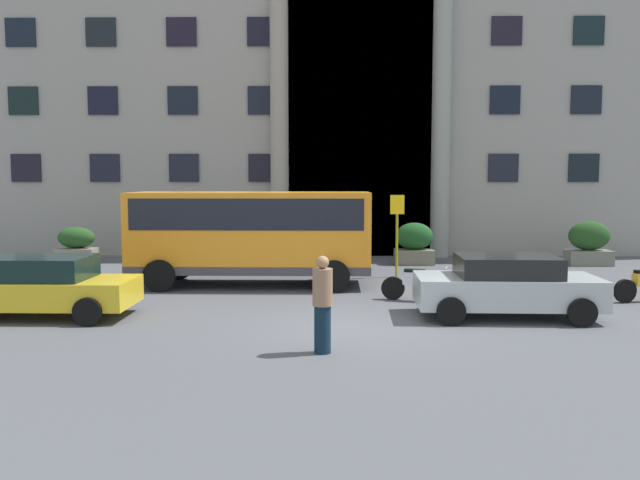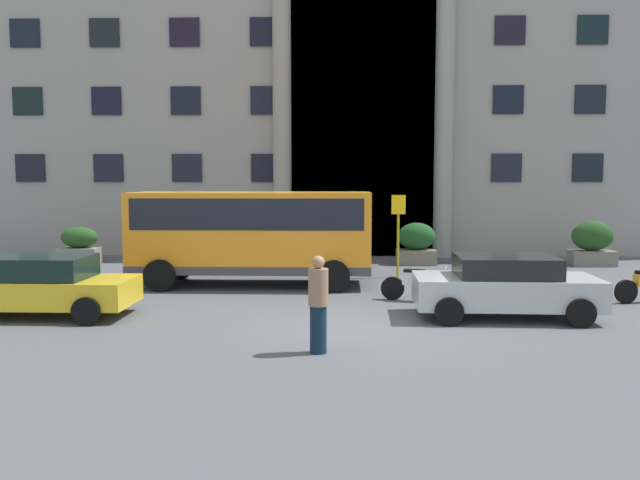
{
  "view_description": "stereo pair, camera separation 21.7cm",
  "coord_description": "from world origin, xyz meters",
  "px_view_note": "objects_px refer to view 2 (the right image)",
  "views": [
    {
      "loc": [
        -0.53,
        -13.55,
        3.12
      ],
      "look_at": [
        -0.8,
        4.29,
        1.46
      ],
      "focal_mm": 36.86,
      "sensor_mm": 36.0,
      "label": 1
    },
    {
      "loc": [
        -0.32,
        -13.55,
        3.12
      ],
      "look_at": [
        -0.8,
        4.29,
        1.46
      ],
      "focal_mm": 36.86,
      "sensor_mm": 36.0,
      "label": 2
    }
  ],
  "objects_px": {
    "bus_stop_sign": "(398,227)",
    "parked_hatchback_near": "(505,286)",
    "hedge_planter_entrance_left": "(416,244)",
    "hedge_planter_far_west": "(592,244)",
    "pedestrian_woman_with_bag": "(318,304)",
    "white_taxi_kerbside": "(38,285)",
    "orange_minibus": "(252,230)",
    "hedge_planter_entrance_right": "(80,246)",
    "motorcycle_far_end": "(419,283)"
  },
  "relations": [
    {
      "from": "hedge_planter_entrance_left",
      "to": "white_taxi_kerbside",
      "type": "distance_m",
      "value": 13.48
    },
    {
      "from": "orange_minibus",
      "to": "parked_hatchback_near",
      "type": "xyz_separation_m",
      "value": [
        6.28,
        -4.35,
        -0.91
      ]
    },
    {
      "from": "hedge_planter_entrance_left",
      "to": "pedestrian_woman_with_bag",
      "type": "relative_size",
      "value": 0.87
    },
    {
      "from": "orange_minibus",
      "to": "hedge_planter_entrance_right",
      "type": "relative_size",
      "value": 4.9
    },
    {
      "from": "pedestrian_woman_with_bag",
      "to": "hedge_planter_entrance_right",
      "type": "bearing_deg",
      "value": -176.15
    },
    {
      "from": "hedge_planter_entrance_right",
      "to": "pedestrian_woman_with_bag",
      "type": "relative_size",
      "value": 0.8
    },
    {
      "from": "motorcycle_far_end",
      "to": "bus_stop_sign",
      "type": "bearing_deg",
      "value": 107.86
    },
    {
      "from": "orange_minibus",
      "to": "hedge_planter_entrance_right",
      "type": "distance_m",
      "value": 8.46
    },
    {
      "from": "orange_minibus",
      "to": "hedge_planter_far_west",
      "type": "height_order",
      "value": "orange_minibus"
    },
    {
      "from": "motorcycle_far_end",
      "to": "hedge_planter_far_west",
      "type": "bearing_deg",
      "value": 60.44
    },
    {
      "from": "orange_minibus",
      "to": "hedge_planter_entrance_left",
      "type": "xyz_separation_m",
      "value": [
        5.38,
        4.88,
        -0.9
      ]
    },
    {
      "from": "bus_stop_sign",
      "to": "hedge_planter_entrance_right",
      "type": "bearing_deg",
      "value": 165.26
    },
    {
      "from": "hedge_planter_far_west",
      "to": "bus_stop_sign",
      "type": "bearing_deg",
      "value": -157.32
    },
    {
      "from": "hedge_planter_entrance_left",
      "to": "white_taxi_kerbside",
      "type": "xyz_separation_m",
      "value": [
        -9.68,
        -9.38,
        -0.03
      ]
    },
    {
      "from": "hedge_planter_entrance_left",
      "to": "parked_hatchback_near",
      "type": "distance_m",
      "value": 9.28
    },
    {
      "from": "hedge_planter_entrance_left",
      "to": "pedestrian_woman_with_bag",
      "type": "bearing_deg",
      "value": -104.61
    },
    {
      "from": "orange_minibus",
      "to": "parked_hatchback_near",
      "type": "distance_m",
      "value": 7.69
    },
    {
      "from": "hedge_planter_far_west",
      "to": "hedge_planter_entrance_left",
      "type": "bearing_deg",
      "value": 178.49
    },
    {
      "from": "bus_stop_sign",
      "to": "white_taxi_kerbside",
      "type": "height_order",
      "value": "bus_stop_sign"
    },
    {
      "from": "hedge_planter_entrance_left",
      "to": "parked_hatchback_near",
      "type": "xyz_separation_m",
      "value": [
        0.89,
        -9.23,
        -0.01
      ]
    },
    {
      "from": "white_taxi_kerbside",
      "to": "hedge_planter_entrance_left",
      "type": "bearing_deg",
      "value": 44.74
    },
    {
      "from": "orange_minibus",
      "to": "motorcycle_far_end",
      "type": "bearing_deg",
      "value": -27.0
    },
    {
      "from": "bus_stop_sign",
      "to": "hedge_planter_far_west",
      "type": "height_order",
      "value": "bus_stop_sign"
    },
    {
      "from": "hedge_planter_entrance_left",
      "to": "hedge_planter_entrance_right",
      "type": "bearing_deg",
      "value": -179.07
    },
    {
      "from": "hedge_planter_entrance_right",
      "to": "parked_hatchback_near",
      "type": "distance_m",
      "value": 16.04
    },
    {
      "from": "hedge_planter_entrance_left",
      "to": "parked_hatchback_near",
      "type": "height_order",
      "value": "hedge_planter_entrance_left"
    },
    {
      "from": "bus_stop_sign",
      "to": "white_taxi_kerbside",
      "type": "distance_m",
      "value": 10.72
    },
    {
      "from": "hedge_planter_far_west",
      "to": "parked_hatchback_near",
      "type": "relative_size",
      "value": 0.39
    },
    {
      "from": "hedge_planter_entrance_left",
      "to": "hedge_planter_far_west",
      "type": "distance_m",
      "value": 6.3
    },
    {
      "from": "orange_minibus",
      "to": "parked_hatchback_near",
      "type": "bearing_deg",
      "value": -34.27
    },
    {
      "from": "bus_stop_sign",
      "to": "hedge_planter_entrance_left",
      "type": "bearing_deg",
      "value": 73.23
    },
    {
      "from": "motorcycle_far_end",
      "to": "parked_hatchback_near",
      "type": "bearing_deg",
      "value": -34.06
    },
    {
      "from": "hedge_planter_entrance_left",
      "to": "white_taxi_kerbside",
      "type": "relative_size",
      "value": 0.36
    },
    {
      "from": "bus_stop_sign",
      "to": "parked_hatchback_near",
      "type": "bearing_deg",
      "value": -72.87
    },
    {
      "from": "hedge_planter_far_west",
      "to": "pedestrian_woman_with_bag",
      "type": "relative_size",
      "value": 0.91
    },
    {
      "from": "pedestrian_woman_with_bag",
      "to": "hedge_planter_far_west",
      "type": "bearing_deg",
      "value": 108.95
    },
    {
      "from": "bus_stop_sign",
      "to": "parked_hatchback_near",
      "type": "distance_m",
      "value": 6.38
    },
    {
      "from": "parked_hatchback_near",
      "to": "hedge_planter_far_west",
      "type": "bearing_deg",
      "value": 60.92
    },
    {
      "from": "bus_stop_sign",
      "to": "parked_hatchback_near",
      "type": "xyz_separation_m",
      "value": [
        1.86,
        -6.03,
        -0.89
      ]
    },
    {
      "from": "hedge_planter_entrance_left",
      "to": "parked_hatchback_near",
      "type": "bearing_deg",
      "value": -84.47
    },
    {
      "from": "orange_minibus",
      "to": "bus_stop_sign",
      "type": "bearing_deg",
      "value": 21.29
    },
    {
      "from": "orange_minibus",
      "to": "bus_stop_sign",
      "type": "xyz_separation_m",
      "value": [
        4.42,
        1.68,
        -0.02
      ]
    },
    {
      "from": "hedge_planter_far_west",
      "to": "orange_minibus",
      "type": "bearing_deg",
      "value": -158.01
    },
    {
      "from": "motorcycle_far_end",
      "to": "pedestrian_woman_with_bag",
      "type": "height_order",
      "value": "pedestrian_woman_with_bag"
    },
    {
      "from": "hedge_planter_far_west",
      "to": "motorcycle_far_end",
      "type": "relative_size",
      "value": 0.79
    },
    {
      "from": "hedge_planter_entrance_right",
      "to": "hedge_planter_entrance_left",
      "type": "distance_m",
      "value": 12.37
    },
    {
      "from": "white_taxi_kerbside",
      "to": "orange_minibus",
      "type": "bearing_deg",
      "value": 46.95
    },
    {
      "from": "hedge_planter_entrance_right",
      "to": "pedestrian_woman_with_bag",
      "type": "height_order",
      "value": "pedestrian_woman_with_bag"
    },
    {
      "from": "orange_minibus",
      "to": "white_taxi_kerbside",
      "type": "xyz_separation_m",
      "value": [
        -4.3,
        -4.5,
        -0.93
      ]
    },
    {
      "from": "parked_hatchback_near",
      "to": "motorcycle_far_end",
      "type": "relative_size",
      "value": 2.02
    }
  ]
}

